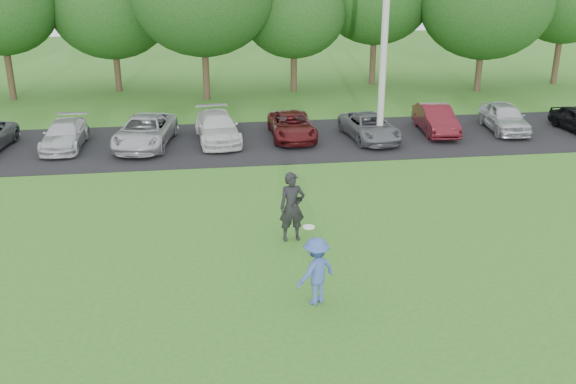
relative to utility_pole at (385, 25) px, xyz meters
name	(u,v)px	position (x,y,z in m)	size (l,w,h in m)	color
ground	(308,294)	(-5.09, -12.15, -4.90)	(100.00, 100.00, 0.00)	#367220
parking_lot	(258,141)	(-5.09, 0.85, -4.89)	(32.00, 6.50, 0.03)	black
utility_pole	(385,25)	(0.00, 0.00, 0.00)	(0.28, 0.28, 9.81)	#AAAAA5
frisbee_player	(316,271)	(-4.97, -12.54, -4.08)	(1.22, 1.07, 1.94)	#3B57A8
camera_bystander	(292,207)	(-5.03, -9.05, -3.91)	(0.77, 0.54, 2.00)	black
parked_cars	(230,129)	(-6.28, 0.91, -4.30)	(30.50, 4.79, 1.25)	black
tree_row	(268,4)	(-3.58, 10.61, 0.00)	(42.39, 9.85, 8.64)	#38281C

